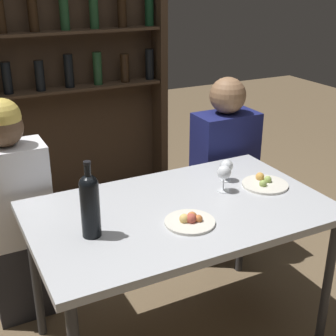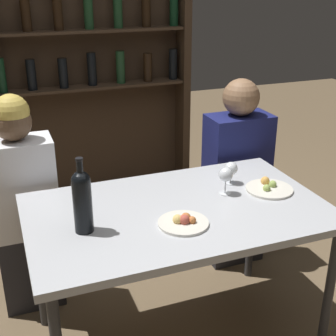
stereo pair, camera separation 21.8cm
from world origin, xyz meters
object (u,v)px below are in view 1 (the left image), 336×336
food_plate_0 (190,221)px  seated_person_right (224,176)px  wine_glass_0 (226,167)px  seated_person_left (16,217)px  food_plate_1 (264,183)px  wine_bottle (90,203)px  wine_glass_1 (224,173)px

food_plate_0 → seated_person_right: (0.66, 0.72, -0.20)m
wine_glass_0 → seated_person_left: (-1.00, 0.42, -0.25)m
seated_person_left → seated_person_right: bearing=0.0°
wine_glass_0 → food_plate_1: (0.14, -0.14, -0.07)m
wine_bottle → seated_person_right: (1.06, 0.63, -0.34)m
wine_glass_1 → food_plate_0: (-0.30, -0.21, -0.08)m
wine_bottle → wine_glass_1: wine_bottle is taller
wine_glass_1 → food_plate_1: (0.22, -0.04, -0.09)m
wine_bottle → food_plate_1: bearing=4.5°
seated_person_left → seated_person_right: 1.27m
food_plate_0 → seated_person_left: size_ratio=0.18×
wine_glass_0 → seated_person_right: 0.57m
seated_person_left → seated_person_right: (1.27, 0.00, -0.02)m
wine_glass_1 → seated_person_right: size_ratio=0.11×
wine_glass_1 → seated_person_right: bearing=55.6°
food_plate_1 → seated_person_left: size_ratio=0.19×
wine_bottle → wine_glass_0: 0.82m
seated_person_left → food_plate_0: bearing=-49.7°
food_plate_1 → seated_person_right: 0.60m
wine_bottle → seated_person_right: bearing=30.6°
seated_person_left → wine_bottle: bearing=-71.6°
wine_glass_0 → seated_person_left: bearing=157.3°
wine_glass_1 → seated_person_left: 1.09m
wine_glass_1 → food_plate_1: bearing=-9.4°
wine_bottle → seated_person_left: (-0.21, 0.63, -0.32)m
food_plate_1 → wine_glass_0: bearing=135.7°
food_plate_1 → wine_glass_1: bearing=170.6°
food_plate_0 → seated_person_left: bearing=130.3°
wine_glass_0 → seated_person_left: size_ratio=0.09×
wine_bottle → food_plate_0: size_ratio=1.49×
food_plate_0 → food_plate_1: size_ratio=0.94×
wine_glass_1 → food_plate_0: 0.38m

